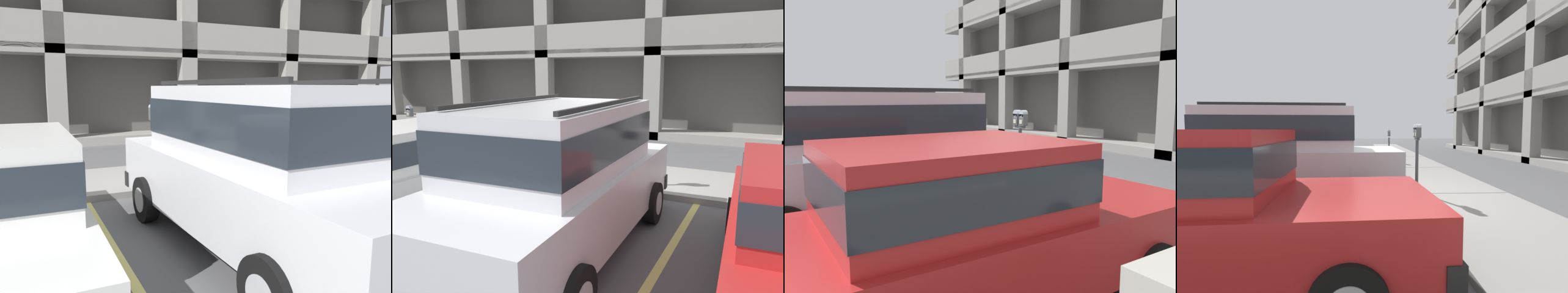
# 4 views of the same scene
# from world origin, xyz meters

# --- Properties ---
(ground_plane) EXTENTS (80.00, 80.00, 0.10)m
(ground_plane) POSITION_xyz_m (0.00, 0.00, -0.05)
(ground_plane) COLOR #565659
(sidewalk) EXTENTS (40.00, 2.20, 0.12)m
(sidewalk) POSITION_xyz_m (0.00, 1.30, 0.06)
(sidewalk) COLOR gray
(sidewalk) RESTS_ON ground_plane
(parking_stall_lines) EXTENTS (11.97, 4.80, 0.01)m
(parking_stall_lines) POSITION_xyz_m (1.48, -1.40, 0.00)
(parking_stall_lines) COLOR #DBD16B
(parking_stall_lines) RESTS_ON ground_plane
(silver_suv) EXTENTS (2.15, 4.85, 2.03)m
(silver_suv) POSITION_xyz_m (0.14, -2.49, 1.09)
(silver_suv) COLOR silver
(silver_suv) RESTS_ON ground_plane
(red_sedan) EXTENTS (1.86, 4.49, 1.54)m
(red_sedan) POSITION_xyz_m (-2.76, -2.24, 0.82)
(red_sedan) COLOR silver
(red_sedan) RESTS_ON ground_plane
(dark_hatchback) EXTENTS (2.00, 4.56, 1.54)m
(dark_hatchback) POSITION_xyz_m (3.11, -2.50, 0.82)
(dark_hatchback) COLOR red
(dark_hatchback) RESTS_ON ground_plane
(parking_meter_near) EXTENTS (0.35, 0.12, 1.54)m
(parking_meter_near) POSITION_xyz_m (-0.12, 0.35, 1.26)
(parking_meter_near) COLOR #47474C
(parking_meter_near) RESTS_ON sidewalk
(parking_meter_far) EXTENTS (0.15, 0.12, 1.42)m
(parking_meter_far) POSITION_xyz_m (-6.05, 0.33, 1.06)
(parking_meter_far) COLOR #47474C
(parking_meter_far) RESTS_ON sidewalk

